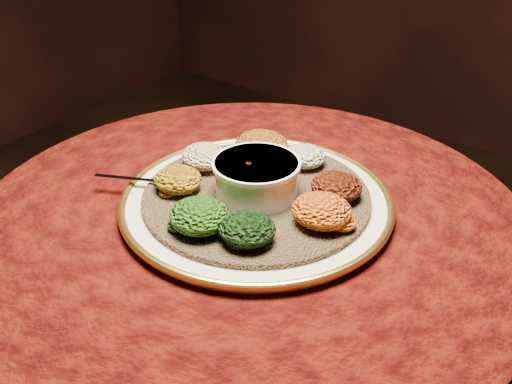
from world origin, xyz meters
The scene contains 13 objects.
table centered at (0.00, 0.00, 0.55)m, with size 0.96×0.96×0.73m.
platter centered at (0.00, 0.02, 0.75)m, with size 0.59×0.59×0.02m.
injera centered at (0.00, 0.02, 0.76)m, with size 0.39×0.39×0.01m, color brown.
stew_bowl centered at (0.00, 0.02, 0.80)m, with size 0.15×0.15×0.06m.
spoon centered at (-0.16, -0.06, 0.77)m, with size 0.14×0.07×0.01m.
portion_ayib centered at (0.02, 0.15, 0.78)m, with size 0.08×0.07×0.04m, color silver.
portion_kitfo centered at (0.12, 0.08, 0.78)m, with size 0.09×0.08×0.04m, color black.
portion_tikil centered at (0.14, 0.00, 0.79)m, with size 0.10×0.09×0.05m, color #BC8A0F.
portion_gomen centered at (0.07, -0.10, 0.78)m, with size 0.09×0.08×0.04m, color black.
portion_mixveg centered at (-0.01, -0.12, 0.79)m, with size 0.10×0.09×0.05m, color #923809.
portion_kik centered at (-0.11, -0.05, 0.78)m, with size 0.08×0.08×0.04m, color #A97A0E.
portion_timatim centered at (-0.13, 0.04, 0.78)m, with size 0.09×0.08×0.04m, color maroon.
portion_shiro centered at (-0.07, 0.13, 0.79)m, with size 0.10×0.10×0.05m, color #885210.
Camera 1 is at (0.48, -0.66, 1.27)m, focal length 40.00 mm.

